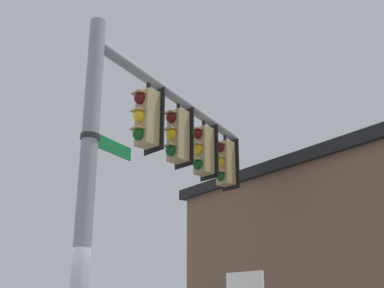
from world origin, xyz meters
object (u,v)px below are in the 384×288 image
traffic_light_nearest_pole (146,118)px  traffic_light_mid_outer (203,151)px  traffic_light_arm_end (225,163)px  street_name_sign (101,142)px  traffic_light_mid_inner (177,136)px

traffic_light_nearest_pole → traffic_light_mid_outer: 2.17m
traffic_light_arm_end → street_name_sign: bearing=106.5°
traffic_light_arm_end → traffic_light_mid_inner: bearing=106.5°
traffic_light_arm_end → street_name_sign: 4.54m
traffic_light_mid_outer → traffic_light_arm_end: (0.31, -1.04, 0.00)m
traffic_light_nearest_pole → traffic_light_mid_inner: bearing=-73.5°
traffic_light_arm_end → street_name_sign: (-1.27, 4.28, -0.83)m
traffic_light_mid_inner → traffic_light_mid_outer: bearing=-73.5°
traffic_light_mid_outer → street_name_sign: 3.48m
traffic_light_arm_end → traffic_light_nearest_pole: bearing=106.5°
traffic_light_nearest_pole → traffic_light_arm_end: same height
traffic_light_mid_inner → traffic_light_nearest_pole: bearing=106.5°
traffic_light_mid_inner → traffic_light_arm_end: bearing=-73.5°
traffic_light_mid_inner → street_name_sign: bearing=106.6°
traffic_light_mid_outer → street_name_sign: (-0.96, 3.24, -0.83)m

